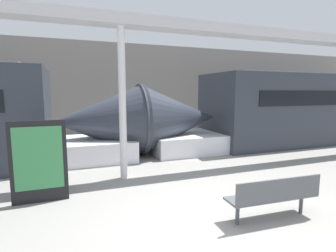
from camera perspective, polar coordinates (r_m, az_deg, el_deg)
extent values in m
plane|color=gray|center=(4.89, 15.31, -21.37)|extent=(60.00, 60.00, 0.00)
cube|color=gray|center=(14.90, -10.63, 7.89)|extent=(56.00, 0.20, 5.00)
cube|color=#2D333D|center=(15.72, 32.69, 3.36)|extent=(14.05, 2.90, 3.10)
cone|color=#2D333D|center=(10.26, 2.23, 1.70)|extent=(3.19, 2.63, 2.63)
cube|color=silver|center=(10.52, 3.73, -3.49)|extent=(2.87, 2.46, 0.70)
cone|color=#2D333D|center=(9.52, -14.84, 1.02)|extent=(3.19, 2.63, 2.63)
cube|color=silver|center=(9.65, -16.44, -4.78)|extent=(2.87, 2.46, 0.70)
cube|color=#4C4F54|center=(5.33, 21.55, -14.10)|extent=(1.78, 0.53, 0.04)
cube|color=#4C4F54|center=(5.12, 23.11, -12.56)|extent=(1.76, 0.12, 0.38)
cylinder|color=#4C4F54|center=(5.03, 14.89, -17.90)|extent=(0.07, 0.07, 0.40)
cylinder|color=#4C4F54|center=(5.86, 26.98, -14.75)|extent=(0.07, 0.07, 0.40)
cube|color=black|center=(6.16, -26.26, -7.05)|extent=(1.11, 0.06, 1.75)
cube|color=#38844C|center=(6.10, -26.34, -6.34)|extent=(0.94, 0.01, 1.33)
cylinder|color=silver|center=(7.02, -9.88, 4.54)|extent=(0.19, 0.19, 3.99)
cube|color=#B7B7BC|center=(7.24, -10.28, 21.69)|extent=(28.00, 0.60, 0.28)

